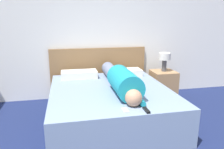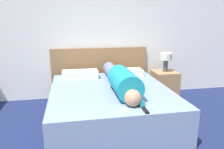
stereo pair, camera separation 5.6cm
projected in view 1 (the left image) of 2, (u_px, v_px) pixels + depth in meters
wall_back at (94, 29)px, 4.05m from camera, size 6.39×0.06×2.60m
bed at (110, 105)px, 3.24m from camera, size 1.70×1.91×0.50m
headboard at (99, 73)px, 4.21m from camera, size 1.82×0.04×0.95m
nightstand at (163, 85)px, 4.13m from camera, size 0.43×0.42×0.54m
table_lamp at (165, 58)px, 4.00m from camera, size 0.21×0.21×0.34m
person_lying at (121, 80)px, 3.10m from camera, size 0.34×1.70×0.34m
pillow_near_headboard at (79, 74)px, 3.75m from camera, size 0.61×0.30×0.12m
pillow_second at (125, 72)px, 3.92m from camera, size 0.58×0.30×0.11m
tv_remote at (146, 110)px, 2.41m from camera, size 0.04×0.15×0.02m
cell_phone at (125, 110)px, 2.42m from camera, size 0.06×0.13×0.01m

